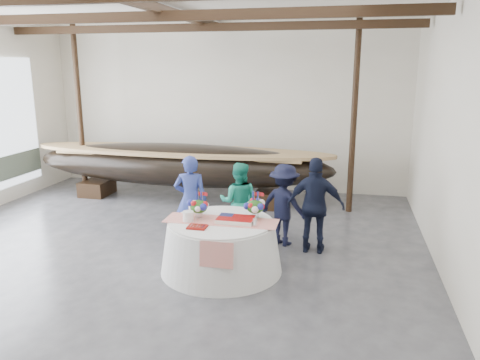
# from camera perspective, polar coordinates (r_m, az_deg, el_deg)

# --- Properties ---
(floor) EXTENTS (10.00, 12.00, 0.01)m
(floor) POSITION_cam_1_polar(r_m,az_deg,el_deg) (8.23, -12.71, -10.96)
(floor) COLOR #3D3D42
(floor) RESTS_ON ground
(wall_back) EXTENTS (10.00, 0.02, 4.50)m
(wall_back) POSITION_cam_1_polar(r_m,az_deg,el_deg) (13.19, -1.87, 8.74)
(wall_back) COLOR silver
(wall_back) RESTS_ON ground
(wall_right) EXTENTS (0.02, 12.00, 4.50)m
(wall_right) POSITION_cam_1_polar(r_m,az_deg,el_deg) (6.99, 26.31, 2.91)
(wall_right) COLOR silver
(wall_right) RESTS_ON ground
(pavilion_structure) EXTENTS (9.80, 11.76, 4.50)m
(pavilion_structure) POSITION_cam_1_polar(r_m,az_deg,el_deg) (8.21, -11.85, 17.72)
(pavilion_structure) COLOR black
(pavilion_structure) RESTS_ON ground
(longboat_display) EXTENTS (7.91, 1.58, 1.48)m
(longboat_display) POSITION_cam_1_polar(r_m,az_deg,el_deg) (12.05, -7.44, 1.89)
(longboat_display) COLOR black
(longboat_display) RESTS_ON ground
(banquet_table) EXTENTS (2.06, 2.06, 0.88)m
(banquet_table) POSITION_cam_1_polar(r_m,az_deg,el_deg) (7.98, -2.29, -7.99)
(banquet_table) COLOR silver
(banquet_table) RESTS_ON ground
(tabletop_items) EXTENTS (1.91, 0.96, 0.40)m
(tabletop_items) POSITION_cam_1_polar(r_m,az_deg,el_deg) (7.89, -2.01, -3.73)
(tabletop_items) COLOR red
(tabletop_items) RESTS_ON banquet_table
(guest_woman_blue) EXTENTS (0.71, 0.54, 1.75)m
(guest_woman_blue) POSITION_cam_1_polar(r_m,az_deg,el_deg) (9.09, -6.04, -2.42)
(guest_woman_blue) COLOR navy
(guest_woman_blue) RESTS_ON ground
(guest_woman_teal) EXTENTS (0.82, 0.66, 1.57)m
(guest_woman_teal) POSITION_cam_1_polar(r_m,az_deg,el_deg) (9.23, -0.15, -2.67)
(guest_woman_teal) COLOR #1D977B
(guest_woman_teal) RESTS_ON ground
(guest_man_left) EXTENTS (1.18, 0.96, 1.59)m
(guest_man_left) POSITION_cam_1_polar(r_m,az_deg,el_deg) (9.03, 5.39, -3.03)
(guest_man_left) COLOR black
(guest_man_left) RESTS_ON ground
(guest_man_right) EXTENTS (1.06, 0.46, 1.80)m
(guest_man_right) POSITION_cam_1_polar(r_m,az_deg,el_deg) (8.70, 9.19, -3.11)
(guest_man_right) COLOR black
(guest_man_right) RESTS_ON ground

